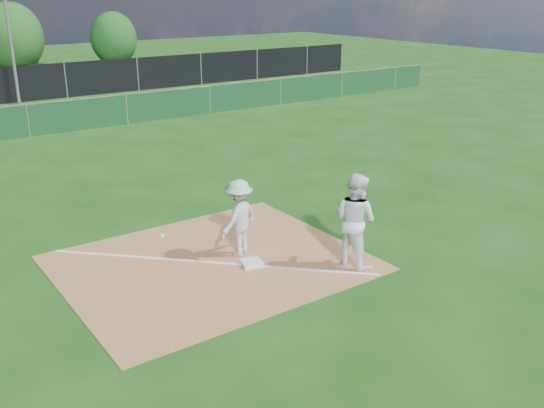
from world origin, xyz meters
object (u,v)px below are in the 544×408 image
(first_base, at_px, (251,263))
(car_right, at_px, (41,76))
(tree_right, at_px, (114,39))
(runner, at_px, (355,220))
(play_at_first, at_px, (239,218))
(light_pole, at_px, (8,20))
(tree_mid, at_px, (13,38))

(first_base, xyz_separation_m, car_right, (3.17, 26.42, 0.65))
(car_right, relative_size, tree_right, 1.25)
(runner, xyz_separation_m, car_right, (1.39, 27.57, -0.27))
(first_base, height_order, tree_right, tree_right)
(runner, bearing_deg, tree_right, -23.27)
(play_at_first, height_order, runner, runner)
(light_pole, relative_size, runner, 4.06)
(tree_mid, bearing_deg, play_at_first, -95.95)
(tree_mid, bearing_deg, car_right, -92.78)
(first_base, relative_size, play_at_first, 0.18)
(light_pole, height_order, runner, light_pole)
(play_at_first, xyz_separation_m, runner, (1.69, -1.77, 0.13))
(play_at_first, relative_size, runner, 1.20)
(light_pole, bearing_deg, tree_right, 49.82)
(car_right, xyz_separation_m, tree_right, (7.24, 7.16, 1.28))
(car_right, bearing_deg, light_pole, 133.72)
(runner, relative_size, car_right, 0.41)
(light_pole, height_order, tree_right, light_pole)
(runner, height_order, car_right, runner)
(runner, relative_size, tree_right, 0.51)
(play_at_first, height_order, car_right, play_at_first)
(light_pole, bearing_deg, car_right, 60.98)
(light_pole, xyz_separation_m, play_at_first, (-0.78, -21.66, -3.15))
(first_base, height_order, runner, runner)
(first_base, distance_m, runner, 2.31)
(runner, distance_m, car_right, 27.60)
(first_base, relative_size, runner, 0.21)
(first_base, distance_m, play_at_first, 1.01)
(car_right, distance_m, tree_mid, 7.16)
(light_pole, height_order, car_right, light_pole)
(light_pole, relative_size, tree_right, 2.07)
(tree_right, bearing_deg, tree_mid, -178.31)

